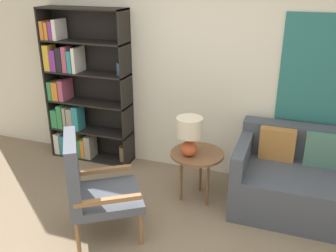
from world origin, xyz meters
name	(u,v)px	position (x,y,z in m)	size (l,w,h in m)	color
wall_back	(201,61)	(0.03, 2.03, 1.35)	(6.40, 0.08, 2.70)	silver
bookshelf	(78,95)	(-1.49, 1.84, 0.84)	(1.08, 0.30, 1.90)	black
armchair	(90,184)	(-0.53, 0.45, 0.54)	(0.83, 0.82, 0.99)	olive
couch	(319,183)	(1.41, 1.56, 0.32)	(1.65, 0.90, 0.80)	#474C56
side_table	(197,158)	(0.20, 1.35, 0.49)	(0.55, 0.55, 0.55)	brown
table_lamp	(189,133)	(0.13, 1.27, 0.80)	(0.26, 0.26, 0.41)	#C65128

